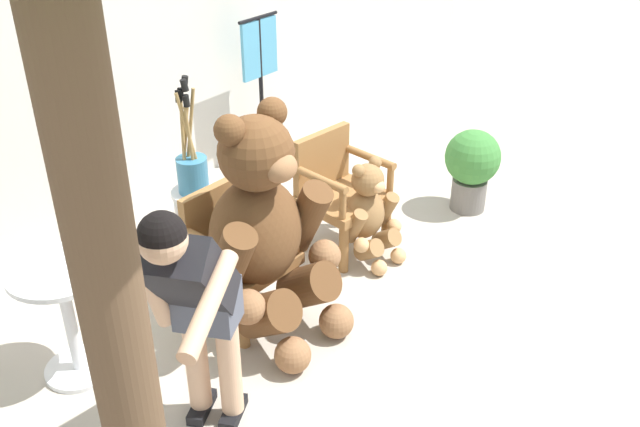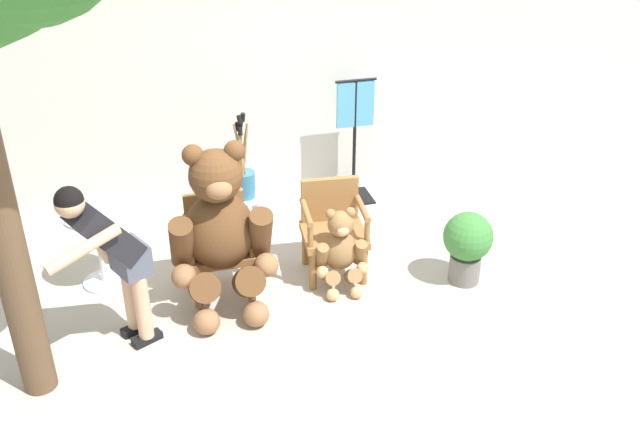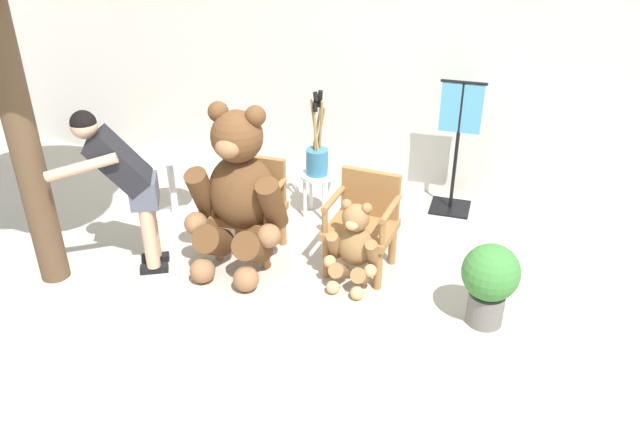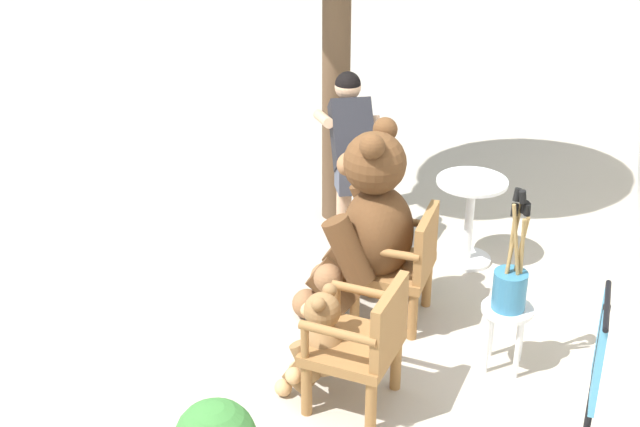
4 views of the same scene
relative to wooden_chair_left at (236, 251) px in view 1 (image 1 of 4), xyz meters
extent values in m
plane|color=#B2A899|center=(0.51, -0.67, -0.46)|extent=(60.00, 60.00, 0.00)
cube|color=beige|center=(0.51, 1.73, 0.94)|extent=(10.00, 0.16, 2.80)
cube|color=olive|center=(0.00, -0.06, -0.06)|extent=(0.57, 0.53, 0.07)
cylinder|color=olive|center=(-0.23, -0.27, -0.28)|extent=(0.07, 0.07, 0.37)
cylinder|color=olive|center=(0.23, -0.27, -0.28)|extent=(0.07, 0.07, 0.37)
cylinder|color=olive|center=(-0.23, 0.15, -0.28)|extent=(0.07, 0.07, 0.37)
cylinder|color=olive|center=(0.23, 0.15, -0.28)|extent=(0.07, 0.07, 0.37)
cube|color=olive|center=(0.00, 0.17, 0.19)|extent=(0.52, 0.07, 0.42)
cylinder|color=olive|center=(-0.25, -0.06, 0.20)|extent=(0.06, 0.48, 0.06)
cylinder|color=olive|center=(-0.25, -0.27, 0.09)|extent=(0.05, 0.05, 0.22)
cylinder|color=olive|center=(0.25, -0.07, 0.20)|extent=(0.06, 0.48, 0.06)
cylinder|color=olive|center=(0.25, -0.28, 0.09)|extent=(0.05, 0.05, 0.22)
cube|color=olive|center=(1.03, -0.06, -0.06)|extent=(0.61, 0.57, 0.07)
cylinder|color=olive|center=(0.78, -0.25, -0.28)|extent=(0.07, 0.07, 0.37)
cylinder|color=olive|center=(1.24, -0.29, -0.28)|extent=(0.07, 0.07, 0.37)
cylinder|color=olive|center=(0.82, 0.17, -0.28)|extent=(0.07, 0.07, 0.37)
cylinder|color=olive|center=(1.28, 0.13, -0.28)|extent=(0.07, 0.07, 0.37)
cube|color=olive|center=(1.05, 0.17, 0.19)|extent=(0.52, 0.11, 0.42)
cylinder|color=olive|center=(0.78, -0.04, 0.20)|extent=(0.10, 0.48, 0.06)
cylinder|color=olive|center=(0.76, -0.25, 0.09)|extent=(0.05, 0.05, 0.22)
cylinder|color=olive|center=(1.28, -0.08, 0.20)|extent=(0.10, 0.48, 0.06)
cylinder|color=olive|center=(1.26, -0.29, 0.09)|extent=(0.05, 0.05, 0.22)
ellipsoid|color=brown|center=(0.00, -0.18, 0.20)|extent=(0.60, 0.51, 0.69)
sphere|color=brown|center=(0.00, -0.22, 0.73)|extent=(0.44, 0.44, 0.44)
ellipsoid|color=#8C603D|center=(0.00, -0.40, 0.70)|extent=(0.21, 0.16, 0.16)
sphere|color=black|center=(0.00, -0.40, 0.71)|extent=(0.06, 0.06, 0.06)
sphere|color=brown|center=(-0.16, -0.19, 0.92)|extent=(0.17, 0.17, 0.17)
sphere|color=brown|center=(0.16, -0.20, 0.92)|extent=(0.17, 0.17, 0.17)
cylinder|color=brown|center=(-0.32, -0.29, 0.20)|extent=(0.20, 0.38, 0.52)
sphere|color=#8C603D|center=(-0.34, -0.43, -0.03)|extent=(0.21, 0.21, 0.21)
cylinder|color=brown|center=(0.32, -0.30, 0.20)|extent=(0.20, 0.38, 0.52)
sphere|color=#8C603D|center=(0.33, -0.44, -0.03)|extent=(0.21, 0.21, 0.21)
cylinder|color=brown|center=(-0.19, -0.43, -0.17)|extent=(0.26, 0.43, 0.40)
sphere|color=#8C603D|center=(-0.21, -0.64, -0.35)|extent=(0.22, 0.22, 0.22)
cylinder|color=brown|center=(0.18, -0.44, -0.17)|extent=(0.26, 0.43, 0.40)
sphere|color=#8C603D|center=(0.20, -0.64, -0.35)|extent=(0.22, 0.22, 0.22)
ellipsoid|color=olive|center=(1.03, -0.24, -0.11)|extent=(0.34, 0.29, 0.36)
sphere|color=olive|center=(1.03, -0.26, 0.17)|extent=(0.23, 0.23, 0.23)
ellipsoid|color=tan|center=(1.02, -0.36, 0.15)|extent=(0.12, 0.09, 0.08)
sphere|color=black|center=(1.02, -0.36, 0.16)|extent=(0.03, 0.03, 0.03)
sphere|color=olive|center=(0.94, -0.24, 0.26)|extent=(0.09, 0.09, 0.09)
sphere|color=olive|center=(1.11, -0.26, 0.26)|extent=(0.09, 0.09, 0.09)
cylinder|color=olive|center=(0.86, -0.29, -0.11)|extent=(0.12, 0.21, 0.27)
sphere|color=tan|center=(0.84, -0.36, -0.23)|extent=(0.11, 0.11, 0.11)
cylinder|color=olive|center=(1.19, -0.32, -0.11)|extent=(0.12, 0.21, 0.27)
sphere|color=tan|center=(1.19, -0.39, -0.23)|extent=(0.11, 0.11, 0.11)
cylinder|color=olive|center=(0.92, -0.37, -0.31)|extent=(0.15, 0.24, 0.21)
sphere|color=tan|center=(0.90, -0.47, -0.40)|extent=(0.11, 0.11, 0.11)
cylinder|color=olive|center=(1.11, -0.38, -0.31)|extent=(0.15, 0.24, 0.21)
sphere|color=tan|center=(1.11, -0.49, -0.40)|extent=(0.11, 0.11, 0.11)
cube|color=black|center=(-0.77, -0.47, -0.43)|extent=(0.25, 0.19, 0.06)
cylinder|color=tan|center=(-0.77, -0.47, 0.01)|extent=(0.12, 0.12, 0.82)
cube|color=black|center=(-0.69, -0.63, -0.43)|extent=(0.25, 0.19, 0.06)
cylinder|color=tan|center=(-0.69, -0.63, 0.01)|extent=(0.12, 0.12, 0.82)
cube|color=#4C5160|center=(-0.73, -0.55, 0.29)|extent=(0.33, 0.37, 0.24)
cube|color=black|center=(-0.88, -0.62, 0.57)|extent=(0.58, 0.51, 0.55)
sphere|color=tan|center=(-1.07, -0.72, 0.89)|extent=(0.21, 0.21, 0.21)
sphere|color=black|center=(-1.07, -0.72, 0.91)|extent=(0.21, 0.21, 0.21)
cylinder|color=tan|center=(-1.01, -0.91, 0.62)|extent=(0.54, 0.33, 0.20)
cylinder|color=tan|center=(-0.96, -0.46, 0.45)|extent=(0.25, 0.18, 0.50)
cylinder|color=silver|center=(0.37, 0.79, -0.02)|extent=(0.34, 0.34, 0.03)
cylinder|color=silver|center=(0.47, 0.89, -0.25)|extent=(0.04, 0.04, 0.43)
cylinder|color=silver|center=(0.27, 0.89, -0.25)|extent=(0.04, 0.04, 0.43)
cylinder|color=silver|center=(0.47, 0.69, -0.25)|extent=(0.04, 0.04, 0.43)
cylinder|color=silver|center=(0.27, 0.69, -0.25)|extent=(0.04, 0.04, 0.43)
cylinder|color=teal|center=(0.37, 0.79, 0.13)|extent=(0.22, 0.22, 0.26)
cylinder|color=#997A47|center=(0.34, 0.83, 0.38)|extent=(0.11, 0.09, 0.60)
cylinder|color=black|center=(0.34, 0.83, 0.72)|extent=(0.06, 0.05, 0.09)
cylinder|color=#997A47|center=(0.37, 0.84, 0.38)|extent=(0.13, 0.04, 0.60)
cylinder|color=black|center=(0.37, 0.84, 0.72)|extent=(0.06, 0.05, 0.09)
cylinder|color=#997A47|center=(0.36, 0.78, 0.42)|extent=(0.13, 0.08, 0.68)
cylinder|color=black|center=(0.36, 0.78, 0.80)|extent=(0.06, 0.05, 0.09)
cylinder|color=#997A47|center=(0.36, 0.77, 0.36)|extent=(0.05, 0.04, 0.58)
cylinder|color=black|center=(0.36, 0.77, 0.69)|extent=(0.05, 0.05, 0.08)
cylinder|color=#997A47|center=(0.40, 0.81, 0.42)|extent=(0.09, 0.11, 0.69)
cylinder|color=black|center=(0.40, 0.81, 0.81)|extent=(0.05, 0.05, 0.09)
cylinder|color=silver|center=(-1.00, 0.32, 0.24)|extent=(0.56, 0.56, 0.03)
cylinder|color=silver|center=(-1.00, 0.32, -0.12)|extent=(0.07, 0.07, 0.69)
cylinder|color=silver|center=(-1.00, 0.32, -0.45)|extent=(0.40, 0.40, 0.03)
cylinder|color=brown|center=(-1.47, -0.94, 1.00)|extent=(0.24, 0.24, 2.92)
cylinder|color=slate|center=(2.13, -0.49, -0.33)|extent=(0.28, 0.28, 0.26)
sphere|color=#3D7F38|center=(2.13, -0.49, 0.00)|extent=(0.44, 0.44, 0.44)
cube|color=black|center=(1.66, 1.33, -0.45)|extent=(0.40, 0.40, 0.02)
cylinder|color=black|center=(1.66, 1.33, 0.21)|extent=(0.04, 0.04, 1.35)
cylinder|color=black|center=(1.66, 1.33, 0.89)|extent=(0.44, 0.03, 0.03)
cube|color=#4C99BF|center=(1.66, 1.33, 0.63)|extent=(0.40, 0.03, 0.48)
camera|label=1|loc=(-2.55, -2.75, 2.42)|focal=40.00mm
camera|label=2|loc=(-0.54, -5.35, 3.17)|focal=40.00mm
camera|label=3|loc=(2.06, -4.57, 2.63)|focal=35.00mm
camera|label=4|loc=(5.41, 1.15, 3.09)|focal=50.00mm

